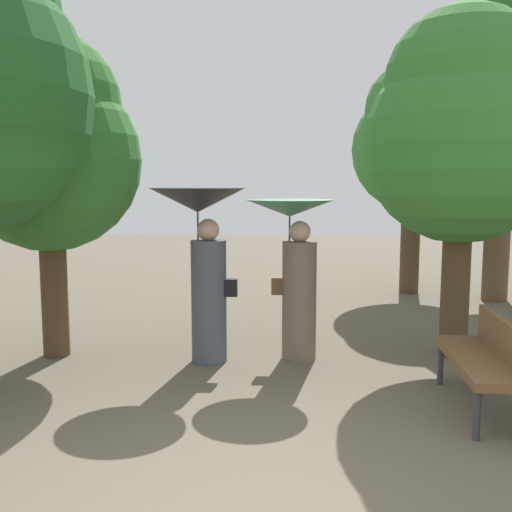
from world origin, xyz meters
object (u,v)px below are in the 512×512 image
(tree_mid_right, at_px, (462,127))
(tree_mid_left, at_px, (48,143))
(person_left, at_px, (203,243))
(person_right, at_px, (295,256))
(tree_far_back, at_px, (413,138))
(park_bench, at_px, (487,355))
(tree_near_right, at_px, (504,94))

(tree_mid_right, bearing_deg, tree_mid_left, -177.53)
(person_left, relative_size, person_right, 1.07)
(person_right, distance_m, tree_far_back, 5.10)
(park_bench, distance_m, tree_near_right, 6.26)
(park_bench, bearing_deg, person_left, -113.88)
(person_left, relative_size, tree_far_back, 0.47)
(person_right, relative_size, tree_mid_left, 0.49)
(tree_mid_left, height_order, tree_mid_right, tree_mid_right)
(person_right, bearing_deg, park_bench, -123.12)
(person_left, distance_m, park_bench, 3.20)
(tree_mid_left, bearing_deg, tree_far_back, 40.05)
(tree_far_back, bearing_deg, park_bench, -95.23)
(person_right, height_order, tree_mid_left, tree_mid_left)
(person_left, distance_m, tree_near_right, 6.36)
(person_right, relative_size, park_bench, 1.23)
(person_right, xyz_separation_m, tree_far_back, (2.24, 4.28, 1.64))
(tree_mid_right, bearing_deg, park_bench, -96.64)
(tree_near_right, xyz_separation_m, tree_mid_right, (-1.68, -3.42, -0.85))
(person_left, height_order, tree_near_right, tree_near_right)
(person_right, height_order, park_bench, person_right)
(tree_near_right, relative_size, tree_mid_left, 1.41)
(tree_near_right, distance_m, tree_mid_left, 7.46)
(tree_mid_left, xyz_separation_m, tree_far_back, (5.09, 4.28, 0.35))
(tree_mid_left, bearing_deg, park_bench, -18.49)
(tree_mid_right, distance_m, tree_far_back, 4.09)
(person_right, bearing_deg, tree_mid_right, -75.21)
(tree_mid_right, bearing_deg, tree_near_right, 63.77)
(person_left, bearing_deg, tree_near_right, -42.43)
(person_right, height_order, tree_near_right, tree_near_right)
(tree_mid_right, bearing_deg, person_right, -173.72)
(person_left, bearing_deg, tree_mid_left, 93.85)
(tree_far_back, bearing_deg, tree_mid_left, -139.95)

